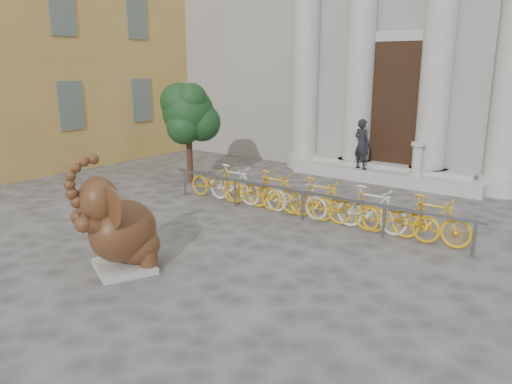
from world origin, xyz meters
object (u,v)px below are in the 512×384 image
Objects in this scene: tree at (188,114)px; pedestrian at (362,144)px; bike_rack at (307,197)px; elephant_statue at (120,229)px.

tree reaches higher than pedestrian.
bike_rack is 4.49m from pedestrian.
pedestrian is at bearing 112.80° from elephant_statue.
elephant_statue is 4.73m from bike_rack.
elephant_statue is 1.35× the size of pedestrian.
elephant_statue reaches higher than pedestrian.
elephant_statue is at bearing -102.63° from bike_rack.
tree is (-4.75, 0.96, 1.60)m from bike_rack.
elephant_statue is 6.82m from tree.
elephant_statue is at bearing 104.35° from pedestrian.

